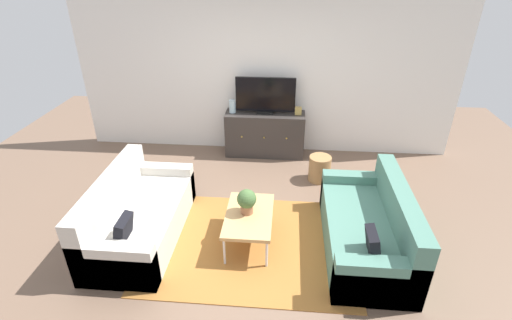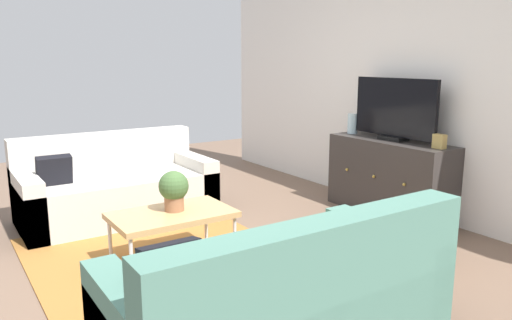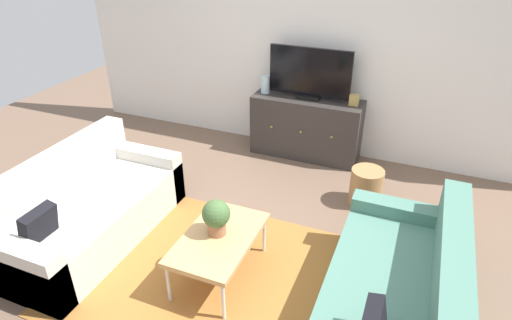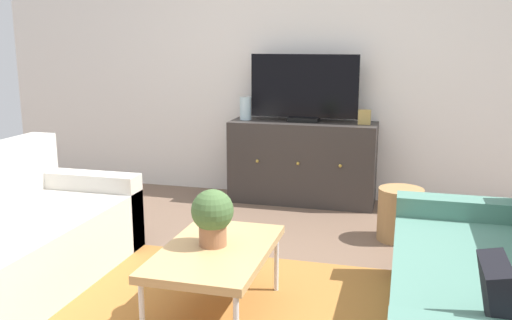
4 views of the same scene
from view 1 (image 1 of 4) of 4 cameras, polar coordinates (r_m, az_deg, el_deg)
The scene contains 12 objects.
ground_plane at distance 4.85m, azimuth -0.67°, elevation -11.43°, with size 10.00×10.00×0.00m, color brown.
wall_back at distance 6.50m, azimuth 1.47°, elevation 12.79°, with size 6.40×0.12×2.70m, color white.
area_rug at distance 4.73m, azimuth -0.85°, elevation -12.54°, with size 2.50×1.90×0.01m, color #9E662D.
couch_left_side at distance 4.92m, azimuth -17.89°, elevation -8.27°, with size 0.90×1.82×0.82m.
couch_right_side at distance 4.70m, azimuth 17.18°, elevation -10.12°, with size 0.90×1.82×0.82m.
coffee_table at distance 4.53m, azimuth -1.07°, elevation -8.55°, with size 0.56×0.91×0.42m.
potted_plant at distance 4.44m, azimuth -1.42°, elevation -6.16°, with size 0.23×0.23×0.31m.
tv_console at distance 6.57m, azimuth 1.36°, elevation 3.97°, with size 1.35×0.47×0.76m.
flat_screen_tv at distance 6.34m, azimuth 1.44°, elevation 9.73°, with size 0.99×0.16×0.62m.
glass_vase at distance 6.44m, azimuth -3.59°, elevation 8.11°, with size 0.11×0.11×0.22m, color silver.
mantel_clock at distance 6.39m, azimuth 6.42°, elevation 7.42°, with size 0.11×0.07×0.13m, color tan.
wicker_basket at distance 5.94m, azimuth 9.62°, elevation -1.27°, with size 0.34×0.34×0.40m, color #9E7547.
Camera 1 is at (0.37, -3.70, 3.12)m, focal length 26.39 mm.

